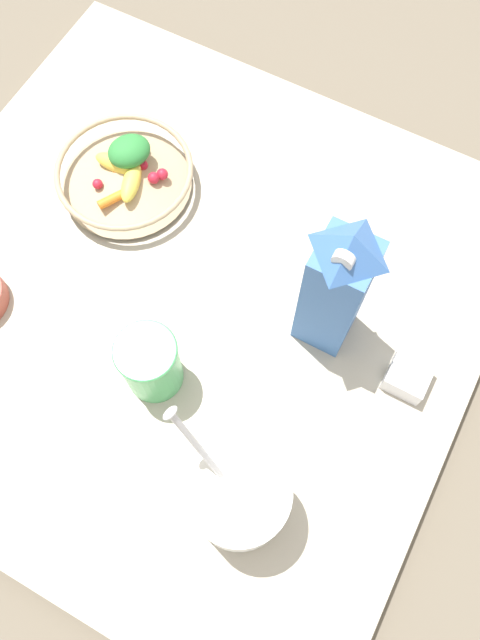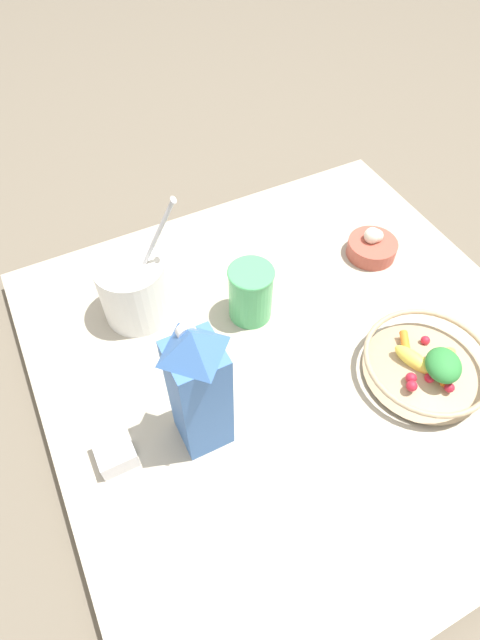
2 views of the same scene
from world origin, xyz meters
name	(u,v)px [view 1 (image 1 of 2)]	position (x,y,z in m)	size (l,w,h in m)	color
ground_plane	(182,305)	(0.00, 0.00, 0.00)	(6.00, 6.00, 0.00)	#665B4C
countertop	(181,300)	(0.00, 0.00, 0.02)	(0.93, 0.93, 0.05)	#B2A893
fruit_bowl	(126,174)	(-0.18, 0.13, 0.08)	(0.23, 0.23, 0.08)	tan
milk_carton	(336,288)	(0.22, 0.06, 0.19)	(0.08, 0.08, 0.28)	#3D6BB2
yogurt_tub	(239,497)	(0.23, -0.24, 0.12)	(0.17, 0.13, 0.27)	white
drinking_cup	(150,363)	(0.04, -0.13, 0.11)	(0.09, 0.09, 0.12)	#4CB266
spice_jar	(408,377)	(0.37, 0.04, 0.06)	(0.06, 0.06, 0.04)	silver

